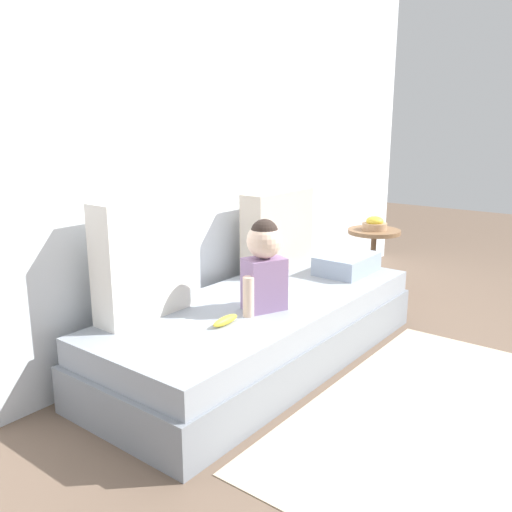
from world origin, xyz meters
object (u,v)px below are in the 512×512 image
object	(u,v)px
couch	(263,330)
side_table	(374,245)
throw_pillow_right	(278,230)
fruit_bowl	(375,224)
folded_blanket	(347,264)
throw_pillow_left	(142,259)
toddler	(264,262)
banana	(225,321)

from	to	relation	value
couch	side_table	distance (m)	1.46
couch	throw_pillow_right	xyz separation A→B (m)	(0.56, 0.31, 0.43)
throw_pillow_right	fruit_bowl	bearing A→B (deg)	-16.03
side_table	fruit_bowl	world-z (taller)	fruit_bowl
folded_blanket	couch	bearing A→B (deg)	172.20
couch	folded_blanket	world-z (taller)	folded_blanket
fruit_bowl	couch	bearing A→B (deg)	-177.92
throw_pillow_left	fruit_bowl	distance (m)	2.02
throw_pillow_right	toddler	distance (m)	0.80
toddler	side_table	bearing A→B (deg)	5.57
toddler	folded_blanket	world-z (taller)	toddler
throw_pillow_left	banana	bearing A→B (deg)	-68.77
throw_pillow_right	fruit_bowl	xyz separation A→B (m)	(0.88, -0.25, -0.06)
couch	folded_blanket	distance (m)	0.78
throw_pillow_left	toddler	bearing A→B (deg)	-43.06
throw_pillow_left	side_table	distance (m)	2.04
throw_pillow_right	banana	size ratio (longest dim) A/B	3.38
folded_blanket	banana	bearing A→B (deg)	179.20
couch	toddler	size ratio (longest dim) A/B	4.40
banana	side_table	size ratio (longest dim) A/B	0.34
couch	banana	xyz separation A→B (m)	(-0.41, -0.09, 0.20)
throw_pillow_left	toddler	size ratio (longest dim) A/B	1.24
folded_blanket	throw_pillow_left	bearing A→B (deg)	162.64
side_table	throw_pillow_right	bearing A→B (deg)	163.97
banana	side_table	distance (m)	1.86
throw_pillow_left	side_table	xyz separation A→B (m)	(2.01, -0.25, -0.26)
couch	folded_blanket	xyz separation A→B (m)	(0.74, -0.10, 0.24)
folded_blanket	side_table	size ratio (longest dim) A/B	0.80
toddler	fruit_bowl	size ratio (longest dim) A/B	2.56
folded_blanket	side_table	xyz separation A→B (m)	(0.70, 0.15, -0.03)
fruit_bowl	throw_pillow_left	bearing A→B (deg)	172.80
couch	throw_pillow_right	size ratio (longest dim) A/B	3.55
folded_blanket	fruit_bowl	bearing A→B (deg)	12.36
fruit_bowl	banana	bearing A→B (deg)	-175.74
couch	folded_blanket	size ratio (longest dim) A/B	5.11
toddler	banana	world-z (taller)	toddler
banana	fruit_bowl	size ratio (longest dim) A/B	0.94
throw_pillow_left	throw_pillow_right	xyz separation A→B (m)	(1.12, 0.00, -0.04)
throw_pillow_right	folded_blanket	world-z (taller)	throw_pillow_right
banana	fruit_bowl	bearing A→B (deg)	4.26
side_table	fruit_bowl	distance (m)	0.16
couch	side_table	bearing A→B (deg)	2.08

